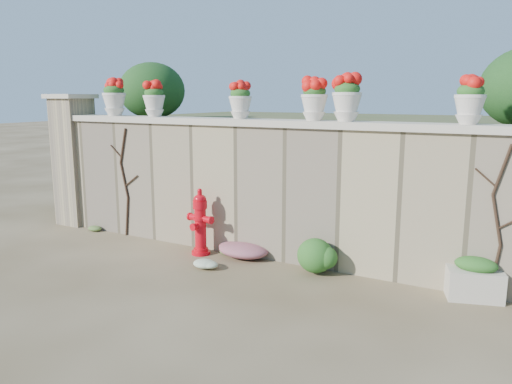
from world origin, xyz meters
The scene contains 19 objects.
ground centered at (0.00, 0.00, 0.00)m, with size 80.00×80.00×0.00m, color brown.
stone_wall centered at (0.00, 1.80, 1.00)m, with size 8.00×0.40×2.00m, color #988865.
wall_cap centered at (0.00, 1.80, 2.05)m, with size 8.10×0.52×0.10m, color beige.
gate_pillar centered at (-4.15, 1.80, 1.26)m, with size 0.72×0.72×2.48m.
raised_fill centered at (0.00, 5.00, 1.00)m, with size 9.00×6.00×2.00m, color #384C23.
back_shrub_left centered at (-3.20, 3.00, 2.55)m, with size 1.30×1.30×1.10m, color #143814.
vine_left centered at (-2.67, 1.58, 0.99)m, with size 0.60×0.04×1.91m.
vine_right centered at (3.23, 1.58, 0.99)m, with size 0.60×0.04×1.91m.
fire_hydrant centered at (-0.90, 1.34, 0.52)m, with size 0.45×0.32×1.04m.
planter_box centered at (3.04, 1.52, 0.25)m, with size 0.72×0.54×0.53m.
green_shrub centered at (1.06, 1.40, 0.30)m, with size 0.64×0.57×0.61m, color #1E5119.
magenta_clump centered at (-0.21, 1.46, 0.14)m, with size 1.02×0.68×0.27m, color #CE297E.
white_flowers centered at (-0.45, 0.79, 0.08)m, with size 0.44×0.35×0.16m, color white.
urn_pot_0 centered at (-3.04, 1.80, 2.42)m, with size 0.41×0.41×0.64m.
urn_pot_1 centered at (-2.13, 1.80, 2.39)m, with size 0.37×0.37×0.58m.
urn_pot_2 centered at (-0.44, 1.80, 2.37)m, with size 0.35×0.35×0.55m.
urn_pot_3 centered at (0.77, 1.80, 2.39)m, with size 0.37×0.37×0.59m.
urn_pot_4 centered at (1.25, 1.80, 2.41)m, with size 0.40×0.40×0.63m.
urn_pot_5 centered at (2.79, 1.80, 2.38)m, with size 0.37×0.37×0.58m.
Camera 1 is at (3.52, -4.80, 2.43)m, focal length 35.00 mm.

